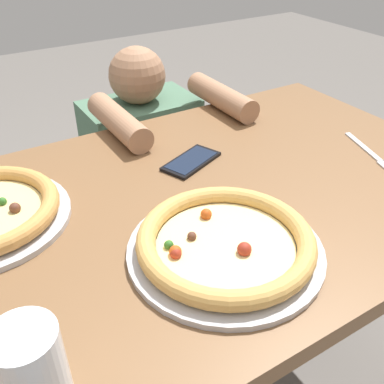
% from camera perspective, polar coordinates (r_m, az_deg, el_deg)
% --- Properties ---
extents(dining_table, '(1.30, 0.81, 0.75)m').
position_cam_1_polar(dining_table, '(1.02, 1.44, -5.47)').
color(dining_table, brown).
rests_on(dining_table, ground).
extents(pizza_near, '(0.35, 0.35, 0.05)m').
position_cam_1_polar(pizza_near, '(0.79, 4.33, -6.65)').
color(pizza_near, '#B7B7BC').
rests_on(pizza_near, dining_table).
extents(water_cup_clear, '(0.08, 0.08, 0.13)m').
position_cam_1_polar(water_cup_clear, '(0.59, -20.02, -20.92)').
color(water_cup_clear, silver).
rests_on(water_cup_clear, dining_table).
extents(fork, '(0.08, 0.20, 0.00)m').
position_cam_1_polar(fork, '(1.19, 22.06, 4.75)').
color(fork, silver).
rests_on(fork, dining_table).
extents(cell_phone, '(0.17, 0.12, 0.01)m').
position_cam_1_polar(cell_phone, '(1.06, -0.11, 4.00)').
color(cell_phone, black).
rests_on(cell_phone, dining_table).
extents(diner_seated, '(0.40, 0.52, 0.90)m').
position_cam_1_polar(diner_seated, '(1.62, -6.00, 1.14)').
color(diner_seated, '#333847').
rests_on(diner_seated, ground).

